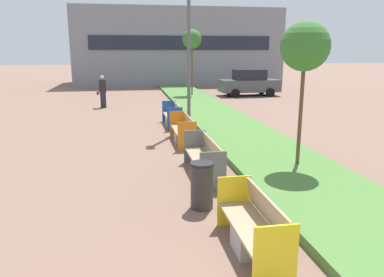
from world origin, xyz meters
name	(u,v)px	position (x,y,z in m)	size (l,w,h in m)	color
planter_grass_strip	(242,135)	(3.20, 12.00, 0.09)	(2.80, 120.00, 0.18)	#4C7A38
building_backdrop	(176,47)	(4.00, 36.81, 3.48)	(19.15, 8.56, 6.96)	gray
bench_yellow_frame	(253,231)	(0.94, 4.09, 0.37)	(0.65, 2.01, 0.94)	#9E9B96
bench_grey_frame	(204,161)	(0.94, 7.95, 0.38)	(0.65, 2.39, 0.94)	#9E9B96
bench_orange_frame	(183,132)	(0.94, 11.56, 0.37)	(0.65, 2.22, 0.94)	#9E9B96
bench_blue_frame	(173,117)	(0.94, 14.65, 0.37)	(0.65, 2.10, 0.94)	#9E9B96
litter_bin	(202,185)	(0.47, 5.93, 0.48)	(0.48, 0.48, 0.96)	#2D2D30
street_lamp_post	(189,25)	(1.55, 14.08, 4.14)	(0.24, 0.44, 7.51)	#56595B
sapling_tree_near	(305,47)	(3.49, 7.94, 3.22)	(1.25, 1.25, 3.87)	brown
sapling_tree_far	(192,40)	(3.49, 24.55, 3.88)	(1.30, 1.30, 4.56)	brown
pedestrian_walking	(103,91)	(-2.30, 20.54, 0.92)	(0.53, 0.24, 1.80)	#232633
parked_car_distant	(249,83)	(7.65, 24.66, 0.91)	(4.23, 2.00, 1.86)	#474C51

